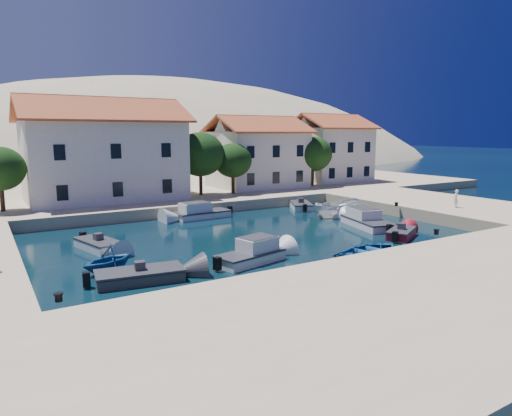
{
  "coord_description": "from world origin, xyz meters",
  "views": [
    {
      "loc": [
        -16.53,
        -17.34,
        7.38
      ],
      "look_at": [
        0.45,
        10.41,
        2.0
      ],
      "focal_mm": 32.0,
      "sensor_mm": 36.0,
      "label": 1
    }
  ],
  "objects_px": {
    "cabin_cruiser_south": "(250,255)",
    "boat_east": "(337,217)",
    "building_right": "(330,147)",
    "building_mid": "(257,151)",
    "pedestrian": "(456,199)",
    "rowboat_south": "(371,257)",
    "building_left": "(104,148)",
    "cabin_cruiser_east": "(368,221)"
  },
  "relations": [
    {
      "from": "cabin_cruiser_south",
      "to": "rowboat_south",
      "type": "height_order",
      "value": "cabin_cruiser_south"
    },
    {
      "from": "building_mid",
      "to": "rowboat_south",
      "type": "distance_m",
      "value": 29.16
    },
    {
      "from": "cabin_cruiser_south",
      "to": "boat_east",
      "type": "height_order",
      "value": "cabin_cruiser_south"
    },
    {
      "from": "cabin_cruiser_east",
      "to": "pedestrian",
      "type": "xyz_separation_m",
      "value": [
        8.96,
        -1.43,
        1.3
      ]
    },
    {
      "from": "cabin_cruiser_south",
      "to": "cabin_cruiser_east",
      "type": "bearing_deg",
      "value": 3.39
    },
    {
      "from": "building_mid",
      "to": "pedestrian",
      "type": "distance_m",
      "value": 23.36
    },
    {
      "from": "building_mid",
      "to": "cabin_cruiser_south",
      "type": "distance_m",
      "value": 29.47
    },
    {
      "from": "cabin_cruiser_south",
      "to": "pedestrian",
      "type": "height_order",
      "value": "pedestrian"
    },
    {
      "from": "building_right",
      "to": "cabin_cruiser_south",
      "type": "xyz_separation_m",
      "value": [
        -27.59,
        -25.55,
        -5.0
      ]
    },
    {
      "from": "cabin_cruiser_east",
      "to": "pedestrian",
      "type": "height_order",
      "value": "pedestrian"
    },
    {
      "from": "pedestrian",
      "to": "building_mid",
      "type": "bearing_deg",
      "value": -95.1
    },
    {
      "from": "building_left",
      "to": "building_mid",
      "type": "height_order",
      "value": "building_left"
    },
    {
      "from": "building_mid",
      "to": "boat_east",
      "type": "height_order",
      "value": "building_mid"
    },
    {
      "from": "rowboat_south",
      "to": "pedestrian",
      "type": "distance_m",
      "value": 16.15
    },
    {
      "from": "cabin_cruiser_south",
      "to": "cabin_cruiser_east",
      "type": "xyz_separation_m",
      "value": [
        13.07,
        3.81,
        -0.0
      ]
    },
    {
      "from": "boat_east",
      "to": "pedestrian",
      "type": "xyz_separation_m",
      "value": [
        8.2,
        -5.94,
        1.78
      ]
    },
    {
      "from": "building_mid",
      "to": "pedestrian",
      "type": "height_order",
      "value": "building_mid"
    },
    {
      "from": "building_left",
      "to": "pedestrian",
      "type": "xyz_separation_m",
      "value": [
        24.45,
        -21.18,
        -4.16
      ]
    },
    {
      "from": "rowboat_south",
      "to": "pedestrian",
      "type": "height_order",
      "value": "pedestrian"
    },
    {
      "from": "boat_east",
      "to": "pedestrian",
      "type": "relative_size",
      "value": 2.89
    },
    {
      "from": "cabin_cruiser_east",
      "to": "boat_east",
      "type": "distance_m",
      "value": 4.59
    },
    {
      "from": "cabin_cruiser_east",
      "to": "boat_east",
      "type": "height_order",
      "value": "cabin_cruiser_east"
    },
    {
      "from": "boat_east",
      "to": "rowboat_south",
      "type": "bearing_deg",
      "value": 154.67
    },
    {
      "from": "cabin_cruiser_south",
      "to": "cabin_cruiser_east",
      "type": "relative_size",
      "value": 0.8
    },
    {
      "from": "building_left",
      "to": "boat_east",
      "type": "xyz_separation_m",
      "value": [
        16.25,
        -15.25,
        -5.94
      ]
    },
    {
      "from": "rowboat_south",
      "to": "pedestrian",
      "type": "relative_size",
      "value": 3.04
    },
    {
      "from": "building_right",
      "to": "rowboat_south",
      "type": "distance_m",
      "value": 35.54
    },
    {
      "from": "cabin_cruiser_south",
      "to": "boat_east",
      "type": "relative_size",
      "value": 0.99
    },
    {
      "from": "cabin_cruiser_south",
      "to": "building_left",
      "type": "bearing_deg",
      "value": 83.0
    },
    {
      "from": "pedestrian",
      "to": "building_left",
      "type": "bearing_deg",
      "value": -62.22
    },
    {
      "from": "building_mid",
      "to": "rowboat_south",
      "type": "relative_size",
      "value": 2.22
    },
    {
      "from": "building_mid",
      "to": "rowboat_south",
      "type": "xyz_separation_m",
      "value": [
        -8.75,
        -27.32,
        -5.22
      ]
    },
    {
      "from": "building_mid",
      "to": "building_right",
      "type": "relative_size",
      "value": 1.11
    },
    {
      "from": "building_right",
      "to": "pedestrian",
      "type": "xyz_separation_m",
      "value": [
        -5.55,
        -23.18,
        -3.69
      ]
    },
    {
      "from": "building_left",
      "to": "building_mid",
      "type": "relative_size",
      "value": 1.4
    },
    {
      "from": "building_mid",
      "to": "rowboat_south",
      "type": "bearing_deg",
      "value": -107.77
    },
    {
      "from": "building_right",
      "to": "boat_east",
      "type": "xyz_separation_m",
      "value": [
        -13.75,
        -17.25,
        -5.47
      ]
    },
    {
      "from": "cabin_cruiser_east",
      "to": "building_mid",
      "type": "bearing_deg",
      "value": 7.86
    },
    {
      "from": "cabin_cruiser_south",
      "to": "boat_east",
      "type": "bearing_deg",
      "value": 18.13
    },
    {
      "from": "cabin_cruiser_east",
      "to": "building_left",
      "type": "bearing_deg",
      "value": 52.88
    },
    {
      "from": "building_left",
      "to": "building_mid",
      "type": "distance_m",
      "value": 18.04
    },
    {
      "from": "building_right",
      "to": "rowboat_south",
      "type": "relative_size",
      "value": 2.0
    }
  ]
}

